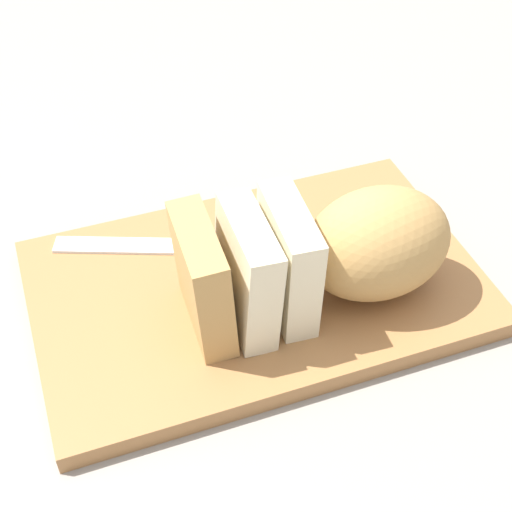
# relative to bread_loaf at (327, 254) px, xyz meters

# --- Properties ---
(ground_plane) EXTENTS (3.00, 3.00, 0.00)m
(ground_plane) POSITION_rel_bread_loaf_xyz_m (0.05, -0.04, -0.07)
(ground_plane) COLOR gray
(cutting_board) EXTENTS (0.42, 0.27, 0.02)m
(cutting_board) POSITION_rel_bread_loaf_xyz_m (0.05, -0.04, -0.06)
(cutting_board) COLOR #9E6B3D
(cutting_board) RESTS_ON ground_plane
(bread_loaf) EXTENTS (0.24, 0.12, 0.10)m
(bread_loaf) POSITION_rel_bread_loaf_xyz_m (0.00, 0.00, 0.00)
(bread_loaf) COLOR tan
(bread_loaf) RESTS_ON cutting_board
(bread_knife) EXTENTS (0.23, 0.12, 0.02)m
(bread_knife) POSITION_rel_bread_loaf_xyz_m (0.04, -0.08, -0.04)
(bread_knife) COLOR silver
(bread_knife) RESTS_ON cutting_board
(crumb_near_knife) EXTENTS (0.00, 0.00, 0.00)m
(crumb_near_knife) POSITION_rel_bread_loaf_xyz_m (0.10, -0.05, -0.05)
(crumb_near_knife) COLOR tan
(crumb_near_knife) RESTS_ON cutting_board
(crumb_near_loaf) EXTENTS (0.00, 0.00, 0.00)m
(crumb_near_loaf) POSITION_rel_bread_loaf_xyz_m (0.09, -0.05, -0.05)
(crumb_near_loaf) COLOR tan
(crumb_near_loaf) RESTS_ON cutting_board
(crumb_stray_left) EXTENTS (0.01, 0.01, 0.01)m
(crumb_stray_left) POSITION_rel_bread_loaf_xyz_m (-0.02, -0.10, -0.05)
(crumb_stray_left) COLOR tan
(crumb_stray_left) RESTS_ON cutting_board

